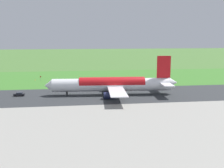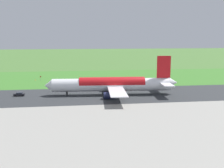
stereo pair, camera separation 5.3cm
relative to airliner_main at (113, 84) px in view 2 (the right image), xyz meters
name	(u,v)px [view 2 (the right image)]	position (x,y,z in m)	size (l,w,h in m)	color
ground_plane	(78,96)	(14.20, -0.02, -4.35)	(800.00, 800.00, 0.00)	#477233
runway_asphalt	(78,96)	(14.20, -0.02, -4.32)	(600.00, 32.23, 0.06)	#2D3033
apron_concrete	(83,158)	(14.20, 58.33, -4.33)	(440.00, 110.00, 0.05)	gray
grass_verge_foreground	(77,80)	(14.20, -40.90, -4.33)	(600.00, 80.00, 0.04)	#3C782B
airliner_main	(113,84)	(0.00, 0.00, 0.00)	(54.14, 44.30, 15.88)	white
service_car_followme	(19,94)	(37.39, -2.55, -3.51)	(4.28, 2.08, 1.62)	black
no_stopping_sign	(41,78)	(33.23, -40.72, -2.85)	(0.60, 0.10, 2.52)	slate
traffic_cone_orange	(35,80)	(36.39, -42.90, -4.08)	(0.40, 0.40, 0.55)	orange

